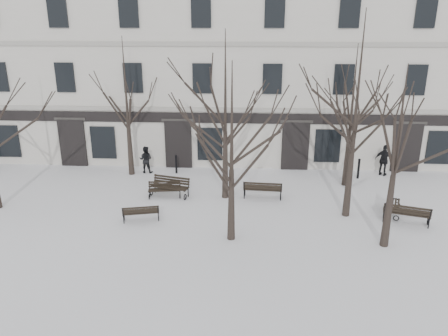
# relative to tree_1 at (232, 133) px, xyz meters

# --- Properties ---
(ground) EXTENTS (100.00, 100.00, 0.00)m
(ground) POSITION_rel_tree_1_xyz_m (-0.02, 0.99, -4.53)
(ground) COLOR white
(ground) RESTS_ON ground
(building) EXTENTS (40.40, 10.20, 11.40)m
(building) POSITION_rel_tree_1_xyz_m (-0.02, 13.95, 0.99)
(building) COLOR beige
(building) RESTS_ON ground
(tree_1) EXTENTS (5.07, 5.07, 7.25)m
(tree_1) POSITION_rel_tree_1_xyz_m (0.00, 0.00, 0.00)
(tree_1) COLOR black
(tree_1) RESTS_ON ground
(tree_2) EXTENTS (6.36, 6.36, 9.09)m
(tree_2) POSITION_rel_tree_1_xyz_m (5.24, 2.54, 1.15)
(tree_2) COLOR black
(tree_2) RESTS_ON ground
(tree_3) EXTENTS (5.04, 5.04, 7.20)m
(tree_3) POSITION_rel_tree_1_xyz_m (6.19, -0.25, -0.03)
(tree_3) COLOR black
(tree_3) RESTS_ON ground
(tree_4) EXTENTS (5.45, 5.45, 7.79)m
(tree_4) POSITION_rel_tree_1_xyz_m (-6.12, 7.55, 0.34)
(tree_4) COLOR black
(tree_4) RESTS_ON ground
(tree_5) EXTENTS (5.77, 5.77, 8.24)m
(tree_5) POSITION_rel_tree_1_xyz_m (-0.47, 4.38, 0.62)
(tree_5) COLOR black
(tree_5) RESTS_ON ground
(tree_6) EXTENTS (5.25, 5.25, 7.50)m
(tree_6) POSITION_rel_tree_1_xyz_m (6.00, 6.47, 0.16)
(tree_6) COLOR black
(tree_6) RESTS_ON ground
(bench_0) EXTENTS (1.69, 0.80, 0.82)m
(bench_0) POSITION_rel_tree_1_xyz_m (-3.56, 4.24, -4.08)
(bench_0) COLOR black
(bench_0) RESTS_ON ground
(bench_1) EXTENTS (1.69, 0.92, 0.81)m
(bench_1) POSITION_rel_tree_1_xyz_m (-4.11, 1.41, -4.09)
(bench_1) COLOR black
(bench_1) RESTS_ON ground
(bench_2) EXTENTS (2.06, 1.25, 0.99)m
(bench_2) POSITION_rel_tree_1_xyz_m (7.70, 1.76, -3.99)
(bench_2) COLOR black
(bench_2) RESTS_ON ground
(bench_3) EXTENTS (2.08, 1.21, 1.00)m
(bench_3) POSITION_rel_tree_1_xyz_m (-3.30, 4.44, -3.99)
(bench_3) COLOR black
(bench_3) RESTS_ON ground
(bench_4) EXTENTS (1.98, 0.84, 0.97)m
(bench_4) POSITION_rel_tree_1_xyz_m (1.43, 4.30, -4.00)
(bench_4) COLOR black
(bench_4) RESTS_ON ground
(bench_5) EXTENTS (1.12, 1.77, 0.85)m
(bench_5) POSITION_rel_tree_1_xyz_m (7.44, 2.89, -4.07)
(bench_5) COLOR black
(bench_5) RESTS_ON ground
(bollard_a) EXTENTS (0.14, 0.14, 1.13)m
(bollard_a) POSITION_rel_tree_1_xyz_m (-3.53, 7.87, -3.93)
(bollard_a) COLOR black
(bollard_a) RESTS_ON ground
(bollard_b) EXTENTS (0.15, 0.15, 1.19)m
(bollard_b) POSITION_rel_tree_1_xyz_m (6.95, 7.53, -3.89)
(bollard_b) COLOR black
(bollard_b) RESTS_ON ground
(pedestrian_b) EXTENTS (0.83, 0.67, 1.61)m
(pedestrian_b) POSITION_rel_tree_1_xyz_m (-5.33, 7.89, -4.53)
(pedestrian_b) COLOR black
(pedestrian_b) RESTS_ON ground
(pedestrian_c) EXTENTS (1.13, 0.98, 1.83)m
(pedestrian_c) POSITION_rel_tree_1_xyz_m (8.52, 8.13, -4.53)
(pedestrian_c) COLOR black
(pedestrian_c) RESTS_ON ground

